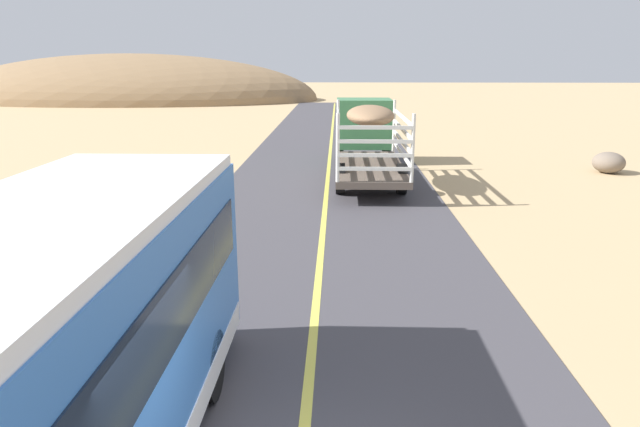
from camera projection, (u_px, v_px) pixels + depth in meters
livestock_truck at (366, 129)px, 24.02m from camera, size 2.53×9.70×3.02m
boulder_far_horizon at (609, 162)px, 23.85m from camera, size 1.30×1.36×0.89m
distant_hill at (131, 100)px, 68.07m from camera, size 45.37×24.10×10.86m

